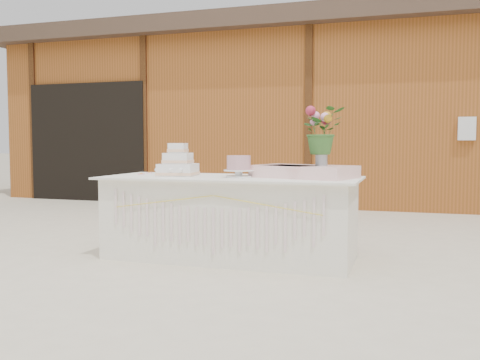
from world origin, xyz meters
name	(u,v)px	position (x,y,z in m)	size (l,w,h in m)	color
ground	(230,258)	(0.00, 0.00, 0.00)	(80.00, 80.00, 0.00)	beige
barn	(326,113)	(-0.01, 5.99, 1.68)	(12.60, 4.60, 3.30)	brown
cake_table	(230,217)	(0.00, 0.00, 0.39)	(2.40, 1.00, 0.77)	white
wedding_cake	(178,165)	(-0.54, 0.01, 0.88)	(0.39, 0.39, 0.31)	white
pink_cake_stand	(239,165)	(0.10, -0.06, 0.88)	(0.28, 0.28, 0.20)	white
satin_runner	(304,172)	(0.68, 0.09, 0.83)	(0.89, 0.51, 0.11)	#FFCECD
flower_vase	(322,157)	(0.84, 0.08, 0.96)	(0.11, 0.11, 0.15)	#ADAEB2
bouquet	(322,125)	(0.84, 0.08, 1.24)	(0.38, 0.33, 0.43)	#326126
loose_flowers	(143,173)	(-0.99, 0.15, 0.78)	(0.13, 0.30, 0.02)	pink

